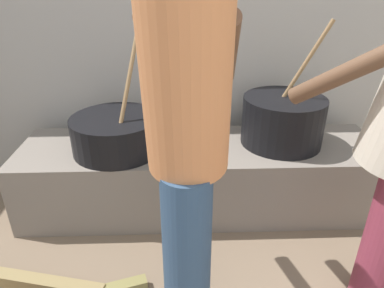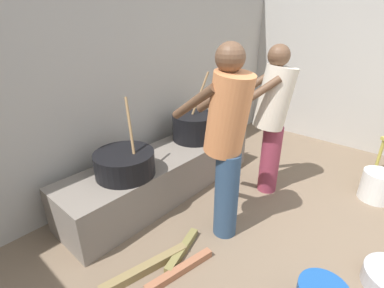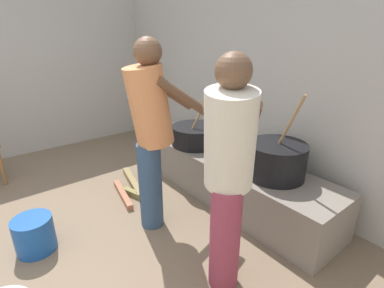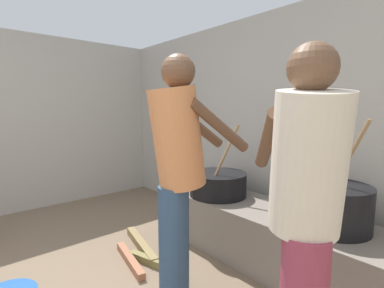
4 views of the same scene
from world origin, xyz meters
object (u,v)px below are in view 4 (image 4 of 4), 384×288
object	(u,v)px
cooking_pot_secondary	(332,206)
cook_in_cream_shirt	(306,202)
cooking_pot_main	(218,184)
cook_in_orange_shirt	(178,164)

from	to	relation	value
cooking_pot_secondary	cook_in_cream_shirt	xyz separation A→B (m)	(0.23, -0.82, 0.27)
cooking_pot_main	cook_in_orange_shirt	size ratio (longest dim) A/B	0.42
cooking_pot_main	cook_in_cream_shirt	world-z (taller)	cook_in_cream_shirt
cook_in_orange_shirt	cook_in_cream_shirt	size ratio (longest dim) A/B	1.04
cooking_pot_main	cook_in_cream_shirt	size ratio (longest dim) A/B	0.44
cooking_pot_secondary	cook_in_orange_shirt	distance (m)	1.10
cooking_pot_main	cook_in_orange_shirt	xyz separation A→B (m)	(0.41, -0.79, 0.35)
cooking_pot_secondary	cook_in_cream_shirt	size ratio (longest dim) A/B	0.49
cooking_pot_secondary	cook_in_orange_shirt	bearing A→B (deg)	-125.59
cook_in_orange_shirt	cook_in_cream_shirt	bearing A→B (deg)	2.35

